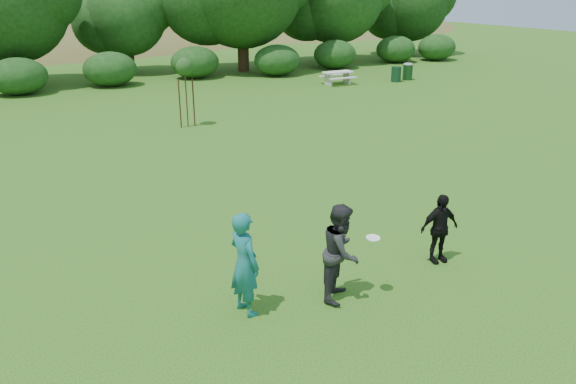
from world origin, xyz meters
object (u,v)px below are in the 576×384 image
(player_grey, at_px, (341,252))
(trash_can_near, at_px, (396,74))
(player_black, at_px, (439,228))
(player_teal, at_px, (244,264))
(picnic_table, at_px, (338,76))
(sapling, at_px, (185,69))
(trash_can_lidded, at_px, (408,71))

(player_grey, xyz_separation_m, trash_can_near, (16.88, 19.50, -0.50))
(player_black, bearing_deg, trash_can_near, 60.96)
(player_teal, bearing_deg, picnic_table, -48.30)
(player_grey, xyz_separation_m, player_black, (2.67, 0.24, -0.18))
(player_black, xyz_separation_m, picnic_table, (10.54, 20.15, -0.25))
(sapling, relative_size, trash_can_lidded, 2.71)
(player_teal, bearing_deg, sapling, -26.08)
(trash_can_near, bearing_deg, sapling, -161.65)
(player_teal, height_order, picnic_table, player_teal)
(player_grey, bearing_deg, trash_can_lidded, 3.58)
(player_teal, bearing_deg, player_black, -103.05)
(player_grey, distance_m, sapling, 14.72)
(player_grey, bearing_deg, trash_can_near, 5.04)
(player_grey, xyz_separation_m, sapling, (1.88, 14.53, 1.46))
(sapling, height_order, trash_can_lidded, sapling)
(player_teal, distance_m, player_black, 4.51)
(player_black, bearing_deg, trash_can_lidded, 59.24)
(trash_can_near, relative_size, picnic_table, 0.50)
(trash_can_near, bearing_deg, trash_can_lidded, 11.10)
(player_grey, bearing_deg, sapling, 38.53)
(player_grey, height_order, picnic_table, player_grey)
(picnic_table, bearing_deg, trash_can_lidded, -8.11)
(player_grey, relative_size, picnic_table, 1.06)
(player_grey, xyz_separation_m, picnic_table, (13.21, 20.39, -0.44))
(player_teal, xyz_separation_m, trash_can_near, (18.71, 19.13, -0.54))
(player_grey, height_order, sapling, sapling)
(player_black, relative_size, sapling, 0.54)
(trash_can_lidded, bearing_deg, picnic_table, 171.89)
(picnic_table, bearing_deg, player_grey, -122.94)
(player_black, height_order, sapling, sapling)
(trash_can_lidded, bearing_deg, trash_can_near, -168.90)
(player_black, distance_m, sapling, 14.40)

